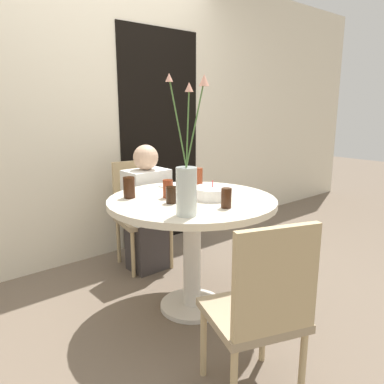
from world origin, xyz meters
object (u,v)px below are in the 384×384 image
object	(u,v)px
chair_left_flank	(140,208)
chair_near_front	(261,306)
drink_glass_1	(198,177)
side_plate	(170,185)
drink_glass_2	(171,195)
person_boy	(147,213)
birthday_cake	(212,193)
drink_glass_4	(227,198)
flower_vase	(187,181)
drink_glass_3	(168,189)
drink_glass_0	(129,188)

from	to	relation	value
chair_left_flank	chair_near_front	world-z (taller)	same
drink_glass_1	side_plate	bearing A→B (deg)	142.97
side_plate	drink_glass_2	size ratio (longest dim) A/B	1.76
drink_glass_1	person_boy	xyz separation A→B (m)	(-0.15, 0.45, -0.34)
birthday_cake	side_plate	bearing A→B (deg)	87.04
drink_glass_2	person_boy	size ratio (longest dim) A/B	0.10
chair_near_front	drink_glass_4	world-z (taller)	same
chair_left_flank	person_boy	bearing A→B (deg)	-90.00
flower_vase	chair_left_flank	bearing A→B (deg)	69.63
drink_glass_2	drink_glass_4	size ratio (longest dim) A/B	0.88
drink_glass_1	drink_glass_2	world-z (taller)	drink_glass_1
flower_vase	side_plate	size ratio (longest dim) A/B	4.11
flower_vase	drink_glass_3	distance (m)	0.43
flower_vase	side_plate	xyz separation A→B (m)	(0.39, 0.65, -0.18)
drink_glass_3	flower_vase	bearing A→B (deg)	-112.50
birthday_cake	drink_glass_1	world-z (taller)	drink_glass_1
drink_glass_0	flower_vase	bearing A→B (deg)	-86.47
side_plate	person_boy	distance (m)	0.44
chair_near_front	drink_glass_2	size ratio (longest dim) A/B	8.71
chair_near_front	drink_glass_0	bearing A→B (deg)	-70.19
drink_glass_0	person_boy	distance (m)	0.71
flower_vase	drink_glass_1	size ratio (longest dim) A/B	5.59
drink_glass_2	drink_glass_1	bearing A→B (deg)	30.79
birthday_cake	side_plate	size ratio (longest dim) A/B	1.37
flower_vase	drink_glass_0	world-z (taller)	flower_vase
chair_near_front	drink_glass_3	bearing A→B (deg)	-81.70
birthday_cake	person_boy	size ratio (longest dim) A/B	0.23
drink_glass_0	drink_glass_3	size ratio (longest dim) A/B	1.16
flower_vase	drink_glass_1	distance (m)	0.77
flower_vase	side_plate	distance (m)	0.78
birthday_cake	drink_glass_3	distance (m)	0.28
flower_vase	drink_glass_4	size ratio (longest dim) A/B	6.34
drink_glass_0	drink_glass_2	world-z (taller)	drink_glass_0
chair_near_front	drink_glass_4	size ratio (longest dim) A/B	7.63
birthday_cake	drink_glass_2	world-z (taller)	birthday_cake
chair_left_flank	drink_glass_2	bearing A→B (deg)	-100.31
birthday_cake	flower_vase	distance (m)	0.43
drink_glass_0	person_boy	xyz separation A→B (m)	(0.43, 0.45, -0.35)
chair_near_front	side_plate	size ratio (longest dim) A/B	4.95
drink_glass_2	drink_glass_4	bearing A→B (deg)	-58.19
drink_glass_3	drink_glass_1	bearing A→B (deg)	20.83
chair_near_front	drink_glass_1	world-z (taller)	drink_glass_1
chair_left_flank	drink_glass_0	world-z (taller)	drink_glass_0
drink_glass_1	chair_left_flank	bearing A→B (deg)	101.63
flower_vase	drink_glass_2	bearing A→B (deg)	70.69
drink_glass_2	person_boy	world-z (taller)	person_boy
drink_glass_3	drink_glass_4	distance (m)	0.43
chair_near_front	drink_glass_1	xyz separation A→B (m)	(0.60, 1.09, 0.34)
birthday_cake	drink_glass_1	bearing A→B (deg)	61.48
side_plate	drink_glass_4	size ratio (longest dim) A/B	1.54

